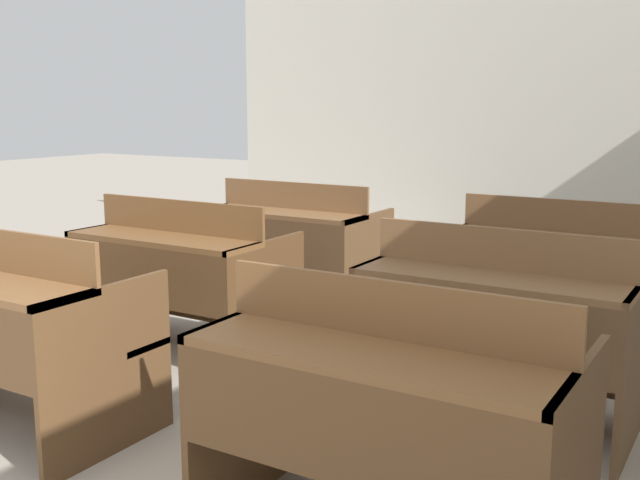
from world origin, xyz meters
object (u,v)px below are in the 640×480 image
object	(u,v)px
bench_front_right	(387,412)
bench_third_right	(561,273)
bench_front_left	(7,325)
bench_second_right	(498,322)
bench_second_left	(180,274)
bench_third_left	(293,243)

from	to	relation	value
bench_front_right	bench_third_right	size ratio (longest dim) A/B	1.00
bench_front_left	bench_second_right	size ratio (longest dim) A/B	1.00
bench_front_right	bench_second_left	xyz separation A→B (m)	(-1.88, 1.14, 0.00)
bench_second_right	bench_front_right	bearing A→B (deg)	-89.43
bench_front_right	bench_third_left	bearing A→B (deg)	129.00
bench_front_left	bench_third_right	xyz separation A→B (m)	(1.84, 2.32, 0.00)
bench_second_right	bench_third_left	bearing A→B (deg)	148.03
bench_front_right	bench_second_left	size ratio (longest dim) A/B	1.00
bench_front_left	bench_front_right	bearing A→B (deg)	0.62
bench_front_right	bench_third_right	bearing A→B (deg)	90.35
bench_second_left	bench_second_right	world-z (taller)	same
bench_second_right	bench_third_left	world-z (taller)	same
bench_second_left	bench_third_right	world-z (taller)	same
bench_third_left	bench_third_right	xyz separation A→B (m)	(1.84, 0.01, 0.00)
bench_front_left	bench_second_left	world-z (taller)	same
bench_second_left	bench_third_right	xyz separation A→B (m)	(1.87, 1.16, 0.00)
bench_second_left	bench_third_right	distance (m)	2.19
bench_third_right	bench_front_left	bearing A→B (deg)	-128.38
bench_second_right	bench_second_left	bearing A→B (deg)	179.97
bench_second_left	bench_second_right	size ratio (longest dim) A/B	1.00
bench_front_left	bench_third_left	xyz separation A→B (m)	(-0.01, 2.31, 0.00)
bench_front_right	bench_third_right	world-z (taller)	same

